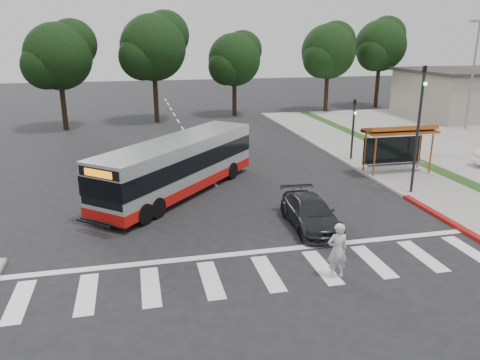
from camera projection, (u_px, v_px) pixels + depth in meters
name	position (u px, v px, depth m)	size (l,w,h in m)	color
ground	(237.00, 220.00, 20.81)	(140.00, 140.00, 0.00)	black
sidewalk_east	(374.00, 160.00, 30.59)	(4.00, 40.00, 0.12)	gray
curb_east	(346.00, 162.00, 30.16)	(0.30, 40.00, 0.15)	#9E9991
curb_east_red	(443.00, 218.00, 20.85)	(0.32, 6.00, 0.15)	maroon
commercial_building	(480.00, 94.00, 47.06)	(14.00, 10.00, 4.40)	#A9A08E
crosswalk_ladder	(268.00, 273.00, 16.15)	(18.00, 2.60, 0.01)	silver
bus_shelter	(399.00, 135.00, 27.18)	(4.20, 1.60, 2.86)	#9F4B1A
traffic_signal_ne_tall	(419.00, 120.00, 23.11)	(0.18, 0.37, 6.50)	black
traffic_signal_ne_short	(353.00, 123.00, 30.04)	(0.18, 0.37, 4.00)	black
lot_light_mid	(475.00, 60.00, 39.09)	(1.90, 0.35, 9.01)	gray
tree_ne_a	(329.00, 50.00, 48.49)	(6.16, 5.74, 9.30)	black
tree_ne_b	(381.00, 45.00, 51.69)	(6.16, 5.74, 10.02)	black
tree_north_a	(154.00, 46.00, 42.63)	(6.60, 6.15, 10.17)	black
tree_north_b	(235.00, 59.00, 46.56)	(5.72, 5.33, 8.43)	black
tree_north_c	(59.00, 55.00, 39.24)	(6.16, 5.74, 9.30)	black
transit_bus	(179.00, 167.00, 23.96)	(2.40, 11.06, 2.86)	#A8AAAD
pedestrian	(337.00, 251.00, 15.63)	(0.72, 0.47, 1.97)	silver
dark_sedan	(310.00, 213.00, 19.91)	(1.78, 4.39, 1.27)	#222427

